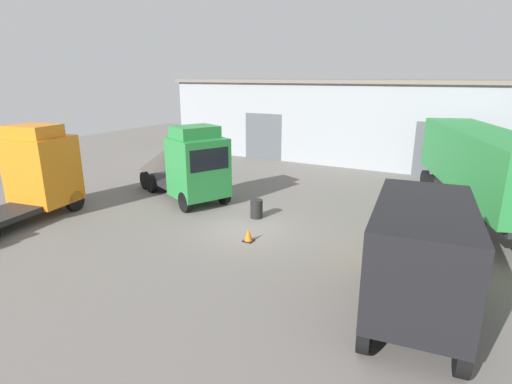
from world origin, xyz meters
The scene contains 9 objects.
ground_plane centered at (0.00, 0.00, 0.00)m, with size 60.00×60.00×0.00m, color slate.
warehouse_building centered at (0.00, 18.89, 3.09)m, with size 29.82×10.28×6.16m.
tractor_unit_green centered at (-4.25, 2.10, 1.90)m, with size 6.79×4.94×4.05m.
container_trailer_green centered at (8.65, 6.76, 2.59)m, with size 6.10×11.50×4.07m.
box_truck_yellow centered at (7.33, -2.69, 1.87)m, with size 3.15×7.07×3.30m.
tractor_unit_orange centered at (-9.56, -3.12, 2.01)m, with size 3.55×6.97×4.28m.
gravel_pile centered at (-11.08, 7.78, 0.71)m, with size 3.84×3.84×1.42m.
oil_drum centered at (-0.25, 1.55, 0.44)m, with size 0.58×0.58×0.88m.
traffic_cone centered at (0.80, -1.05, 0.25)m, with size 0.40×0.40×0.55m.
Camera 1 is at (8.26, -14.02, 6.44)m, focal length 28.00 mm.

